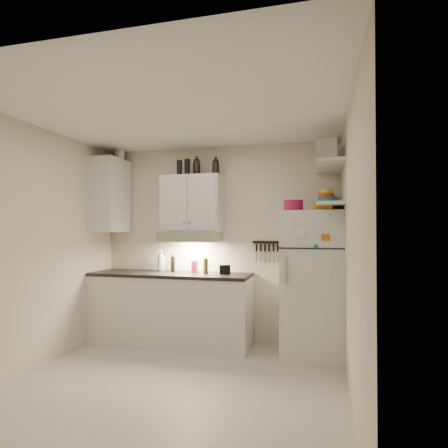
# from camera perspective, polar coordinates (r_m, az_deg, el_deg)

# --- Properties ---
(floor) EXTENTS (3.20, 3.00, 0.02)m
(floor) POSITION_cam_1_polar(r_m,az_deg,el_deg) (3.91, -7.49, -23.33)
(floor) COLOR beige
(floor) RESTS_ON ground
(ceiling) EXTENTS (3.20, 3.00, 0.02)m
(ceiling) POSITION_cam_1_polar(r_m,az_deg,el_deg) (3.78, -7.41, 16.46)
(ceiling) COLOR white
(ceiling) RESTS_ON ground
(back_wall) EXTENTS (3.20, 0.02, 2.60)m
(back_wall) POSITION_cam_1_polar(r_m,az_deg,el_deg) (5.05, -1.01, -2.95)
(back_wall) COLOR beige
(back_wall) RESTS_ON ground
(left_wall) EXTENTS (0.02, 3.00, 2.60)m
(left_wall) POSITION_cam_1_polar(r_m,az_deg,el_deg) (4.48, -26.97, -3.13)
(left_wall) COLOR beige
(left_wall) RESTS_ON ground
(right_wall) EXTENTS (0.02, 3.00, 2.60)m
(right_wall) POSITION_cam_1_polar(r_m,az_deg,el_deg) (3.36, 18.96, -3.95)
(right_wall) COLOR beige
(right_wall) RESTS_ON ground
(base_cabinet) EXTENTS (2.10, 0.60, 0.88)m
(base_cabinet) POSITION_cam_1_polar(r_m,az_deg,el_deg) (5.04, -8.18, -12.81)
(base_cabinet) COLOR silver
(base_cabinet) RESTS_ON floor
(countertop) EXTENTS (2.10, 0.62, 0.04)m
(countertop) POSITION_cam_1_polar(r_m,az_deg,el_deg) (4.97, -8.17, -7.61)
(countertop) COLOR black
(countertop) RESTS_ON base_cabinet
(upper_cabinet) EXTENTS (0.80, 0.33, 0.75)m
(upper_cabinet) POSITION_cam_1_polar(r_m,az_deg,el_deg) (4.98, -4.88, 3.07)
(upper_cabinet) COLOR silver
(upper_cabinet) RESTS_ON back_wall
(side_cabinet) EXTENTS (0.33, 0.55, 1.00)m
(side_cabinet) POSITION_cam_1_polar(r_m,az_deg,el_deg) (5.36, -16.93, 4.17)
(side_cabinet) COLOR silver
(side_cabinet) RESTS_ON left_wall
(range_hood) EXTENTS (0.76, 0.46, 0.12)m
(range_hood) POSITION_cam_1_polar(r_m,az_deg,el_deg) (4.91, -5.14, -1.95)
(range_hood) COLOR silver
(range_hood) RESTS_ON back_wall
(fridge) EXTENTS (0.70, 0.68, 1.70)m
(fridge) POSITION_cam_1_polar(r_m,az_deg,el_deg) (4.55, 13.27, -8.84)
(fridge) COLOR silver
(fridge) RESTS_ON floor
(shelf_hi) EXTENTS (0.30, 0.95, 0.03)m
(shelf_hi) POSITION_cam_1_polar(r_m,az_deg,el_deg) (4.43, 15.79, 8.47)
(shelf_hi) COLOR silver
(shelf_hi) RESTS_ON right_wall
(shelf_lo) EXTENTS (0.30, 0.95, 0.03)m
(shelf_lo) POSITION_cam_1_polar(r_m,az_deg,el_deg) (4.38, 15.81, 2.78)
(shelf_lo) COLOR silver
(shelf_lo) RESTS_ON right_wall
(knife_strip) EXTENTS (0.42, 0.02, 0.03)m
(knife_strip) POSITION_cam_1_polar(r_m,az_deg,el_deg) (4.88, 6.86, -2.78)
(knife_strip) COLOR black
(knife_strip) RESTS_ON back_wall
(dutch_oven) EXTENTS (0.29, 0.29, 0.13)m
(dutch_oven) POSITION_cam_1_polar(r_m,az_deg,el_deg) (4.48, 10.53, 2.75)
(dutch_oven) COLOR #AB1442
(dutch_oven) RESTS_ON fridge
(book_stack) EXTENTS (0.21, 0.26, 0.08)m
(book_stack) POSITION_cam_1_polar(r_m,az_deg,el_deg) (4.33, 14.93, 2.58)
(book_stack) COLOR #B26416
(book_stack) RESTS_ON fridge
(spice_jar) EXTENTS (0.08, 0.08, 0.10)m
(spice_jar) POSITION_cam_1_polar(r_m,az_deg,el_deg) (4.43, 14.68, 2.62)
(spice_jar) COLOR silver
(spice_jar) RESTS_ON fridge
(stock_pot) EXTENTS (0.38, 0.38, 0.22)m
(stock_pot) POSITION_cam_1_polar(r_m,az_deg,el_deg) (4.81, 15.98, 9.24)
(stock_pot) COLOR silver
(stock_pot) RESTS_ON shelf_hi
(tin_a) EXTENTS (0.21, 0.20, 0.17)m
(tin_a) POSITION_cam_1_polar(r_m,az_deg,el_deg) (4.38, 16.41, 9.95)
(tin_a) COLOR #AAAAAD
(tin_a) RESTS_ON shelf_hi
(tin_b) EXTENTS (0.22, 0.22, 0.20)m
(tin_b) POSITION_cam_1_polar(r_m,az_deg,el_deg) (4.08, 15.23, 10.93)
(tin_b) COLOR #AAAAAD
(tin_b) RESTS_ON shelf_hi
(bowl_teal) EXTENTS (0.23, 0.23, 0.09)m
(bowl_teal) POSITION_cam_1_polar(r_m,az_deg,el_deg) (4.67, 15.54, 3.31)
(bowl_teal) COLOR #1A6991
(bowl_teal) RESTS_ON shelf_lo
(bowl_orange) EXTENTS (0.18, 0.18, 0.06)m
(bowl_orange) POSITION_cam_1_polar(r_m,az_deg,el_deg) (4.68, 15.34, 4.20)
(bowl_orange) COLOR #B95111
(bowl_orange) RESTS_ON bowl_teal
(bowl_yellow) EXTENTS (0.14, 0.14, 0.05)m
(bowl_yellow) POSITION_cam_1_polar(r_m,az_deg,el_deg) (4.69, 15.34, 4.82)
(bowl_yellow) COLOR yellow
(bowl_yellow) RESTS_ON bowl_orange
(plates) EXTENTS (0.22, 0.22, 0.05)m
(plates) POSITION_cam_1_polar(r_m,az_deg,el_deg) (4.41, 15.67, 3.30)
(plates) COLOR #1A6991
(plates) RESTS_ON shelf_lo
(growler_a) EXTENTS (0.12, 0.12, 0.23)m
(growler_a) POSITION_cam_1_polar(r_m,az_deg,el_deg) (4.97, -4.19, 8.77)
(growler_a) COLOR black
(growler_a) RESTS_ON upper_cabinet
(growler_b) EXTENTS (0.12, 0.12, 0.22)m
(growler_b) POSITION_cam_1_polar(r_m,az_deg,el_deg) (4.97, -1.27, 8.72)
(growler_b) COLOR black
(growler_b) RESTS_ON upper_cabinet
(thermos_a) EXTENTS (0.09, 0.09, 0.21)m
(thermos_a) POSITION_cam_1_polar(r_m,az_deg,el_deg) (5.01, -5.62, 8.60)
(thermos_a) COLOR black
(thermos_a) RESTS_ON upper_cabinet
(thermos_b) EXTENTS (0.08, 0.08, 0.20)m
(thermos_b) POSITION_cam_1_polar(r_m,az_deg,el_deg) (5.03, -6.81, 8.49)
(thermos_b) COLOR black
(thermos_b) RESTS_ON upper_cabinet
(side_jar) EXTENTS (0.18, 0.18, 0.18)m
(side_jar) POSITION_cam_1_polar(r_m,az_deg,el_deg) (5.51, -15.61, 10.25)
(side_jar) COLOR silver
(side_jar) RESTS_ON side_cabinet
(soap_bottle) EXTENTS (0.16, 0.16, 0.32)m
(soap_bottle) POSITION_cam_1_polar(r_m,az_deg,el_deg) (5.16, -9.56, -5.34)
(soap_bottle) COLOR silver
(soap_bottle) RESTS_ON countertop
(pepper_mill) EXTENTS (0.07, 0.07, 0.20)m
(pepper_mill) POSITION_cam_1_polar(r_m,az_deg,el_deg) (4.79, -2.82, -6.43)
(pepper_mill) COLOR brown
(pepper_mill) RESTS_ON countertop
(oil_bottle) EXTENTS (0.05, 0.05, 0.23)m
(oil_bottle) POSITION_cam_1_polar(r_m,az_deg,el_deg) (5.08, -7.88, -5.94)
(oil_bottle) COLOR #415916
(oil_bottle) RESTS_ON countertop
(vinegar_bottle) EXTENTS (0.05, 0.05, 0.21)m
(vinegar_bottle) POSITION_cam_1_polar(r_m,az_deg,el_deg) (5.02, -7.71, -6.10)
(vinegar_bottle) COLOR black
(vinegar_bottle) RESTS_ON countertop
(clear_bottle) EXTENTS (0.08, 0.08, 0.18)m
(clear_bottle) POSITION_cam_1_polar(r_m,az_deg,el_deg) (4.92, -4.29, -6.38)
(clear_bottle) COLOR silver
(clear_bottle) RESTS_ON countertop
(red_jar) EXTENTS (0.08, 0.08, 0.15)m
(red_jar) POSITION_cam_1_polar(r_m,az_deg,el_deg) (4.92, -4.58, -6.54)
(red_jar) COLOR #AB1442
(red_jar) RESTS_ON countertop
(caddy) EXTENTS (0.16, 0.14, 0.12)m
(caddy) POSITION_cam_1_polar(r_m,az_deg,el_deg) (4.78, 0.10, -6.94)
(caddy) COLOR black
(caddy) RESTS_ON countertop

